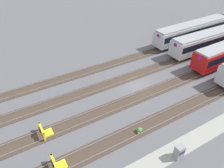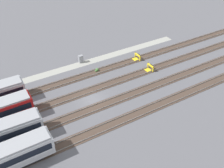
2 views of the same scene
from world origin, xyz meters
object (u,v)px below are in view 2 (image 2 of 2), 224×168
object	(u,v)px
bumper_stop_near_inner_track	(149,68)
electrical_cabinet	(81,59)
bumper_stop_nearest_track	(137,57)
weed_clump	(97,70)

from	to	relation	value
bumper_stop_near_inner_track	electrical_cabinet	world-z (taller)	electrical_cabinet
bumper_stop_nearest_track	bumper_stop_near_inner_track	world-z (taller)	same
bumper_stop_nearest_track	electrical_cabinet	distance (m)	11.98
bumper_stop_nearest_track	weed_clump	distance (m)	9.49
bumper_stop_near_inner_track	weed_clump	distance (m)	10.63
electrical_cabinet	bumper_stop_near_inner_track	bearing A→B (deg)	137.76
bumper_stop_nearest_track	bumper_stop_near_inner_track	bearing A→B (deg)	88.23
bumper_stop_nearest_track	weed_clump	world-z (taller)	bumper_stop_nearest_track
bumper_stop_near_inner_track	electrical_cabinet	size ratio (longest dim) A/B	1.25
weed_clump	bumper_stop_near_inner_track	bearing A→B (deg)	151.53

